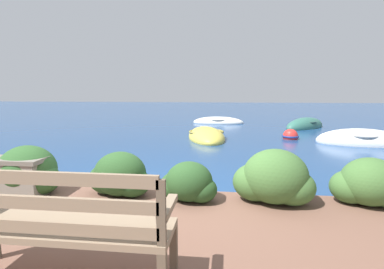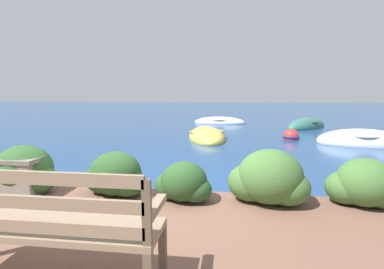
# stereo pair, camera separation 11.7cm
# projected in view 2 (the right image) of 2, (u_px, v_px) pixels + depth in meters

# --- Properties ---
(ground_plane) EXTENTS (80.00, 80.00, 0.00)m
(ground_plane) POSITION_uv_depth(u_px,v_px,m) (153.00, 203.00, 4.53)
(ground_plane) COLOR navy
(park_bench) EXTENTS (1.66, 0.48, 0.93)m
(park_bench) POSITION_uv_depth(u_px,v_px,m) (50.00, 223.00, 2.23)
(park_bench) COLOR brown
(park_bench) RESTS_ON patio_terrace
(hedge_clump_left) EXTENTS (1.02, 0.73, 0.69)m
(hedge_clump_left) POSITION_uv_depth(u_px,v_px,m) (24.00, 172.00, 4.33)
(hedge_clump_left) COLOR #2D5628
(hedge_clump_left) RESTS_ON patio_terrace
(hedge_clump_centre) EXTENTS (0.91, 0.66, 0.62)m
(hedge_clump_centre) POSITION_uv_depth(u_px,v_px,m) (115.00, 176.00, 4.21)
(hedge_clump_centre) COLOR #284C23
(hedge_clump_centre) RESTS_ON patio_terrace
(hedge_clump_right) EXTENTS (0.78, 0.56, 0.53)m
(hedge_clump_right) POSITION_uv_depth(u_px,v_px,m) (183.00, 184.00, 3.99)
(hedge_clump_right) COLOR #284C23
(hedge_clump_right) RESTS_ON patio_terrace
(hedge_clump_far_right) EXTENTS (1.05, 0.76, 0.72)m
(hedge_clump_far_right) POSITION_uv_depth(u_px,v_px,m) (269.00, 180.00, 3.90)
(hedge_clump_far_right) COLOR #426B33
(hedge_clump_far_right) RESTS_ON patio_terrace
(hedge_clump_extra) EXTENTS (0.91, 0.66, 0.62)m
(hedge_clump_extra) POSITION_uv_depth(u_px,v_px,m) (364.00, 185.00, 3.81)
(hedge_clump_extra) COLOR #426B33
(hedge_clump_extra) RESTS_ON patio_terrace
(rowboat_nearest) EXTENTS (2.87, 1.60, 0.87)m
(rowboat_nearest) POSITION_uv_depth(u_px,v_px,m) (363.00, 142.00, 9.41)
(rowboat_nearest) COLOR silver
(rowboat_nearest) RESTS_ON ground_plane
(rowboat_mid) EXTENTS (1.77, 3.01, 0.71)m
(rowboat_mid) POSITION_uv_depth(u_px,v_px,m) (207.00, 137.00, 10.59)
(rowboat_mid) COLOR #DBC64C
(rowboat_mid) RESTS_ON ground_plane
(rowboat_far) EXTENTS (2.53, 2.67, 0.84)m
(rowboat_far) POSITION_uv_depth(u_px,v_px,m) (307.00, 127.00, 13.58)
(rowboat_far) COLOR #336B5B
(rowboat_far) RESTS_ON ground_plane
(rowboat_outer) EXTENTS (2.66, 1.29, 0.61)m
(rowboat_outer) POSITION_uv_depth(u_px,v_px,m) (220.00, 122.00, 15.63)
(rowboat_outer) COLOR silver
(rowboat_outer) RESTS_ON ground_plane
(mooring_buoy) EXTENTS (0.58, 0.58, 0.53)m
(mooring_buoy) POSITION_uv_depth(u_px,v_px,m) (291.00, 136.00, 10.50)
(mooring_buoy) COLOR red
(mooring_buoy) RESTS_ON ground_plane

